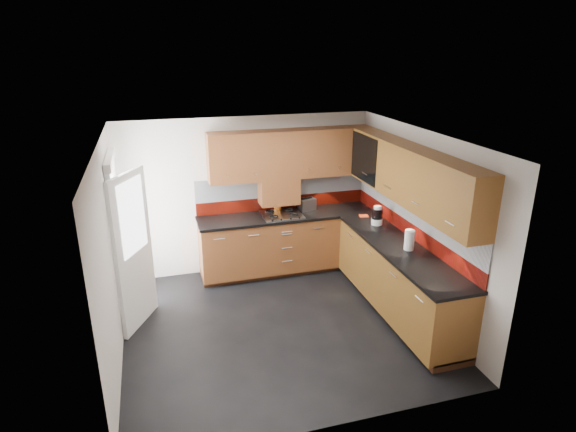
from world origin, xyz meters
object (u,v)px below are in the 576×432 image
object	(u,v)px
gas_hob	(282,214)
toaster	(307,204)
utensil_pot	(277,205)
food_processor	(377,216)

from	to	relation	value
gas_hob	toaster	xyz separation A→B (m)	(0.44, 0.14, 0.07)
utensil_pot	food_processor	size ratio (longest dim) A/B	1.48
utensil_pot	gas_hob	bearing A→B (deg)	-88.97
utensil_pot	food_processor	distance (m)	1.56
gas_hob	utensil_pot	bearing A→B (deg)	91.03
toaster	food_processor	size ratio (longest dim) A/B	1.06
gas_hob	utensil_pot	distance (m)	0.25
gas_hob	food_processor	bearing A→B (deg)	-31.60
toaster	utensil_pot	bearing A→B (deg)	167.99
food_processor	gas_hob	bearing A→B (deg)	148.40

